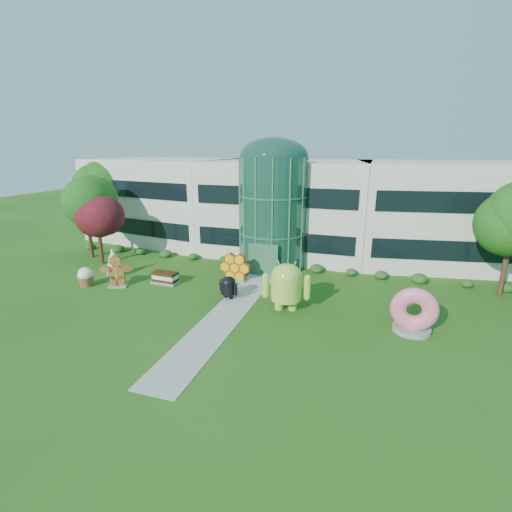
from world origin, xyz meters
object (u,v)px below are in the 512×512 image
(android_green, at_px, (286,283))
(android_black, at_px, (228,286))
(gingerbread, at_px, (117,271))
(donut, at_px, (414,309))

(android_green, relative_size, android_black, 1.92)
(android_green, distance_m, android_black, 4.55)
(android_black, xyz_separation_m, gingerbread, (-9.26, -0.46, 0.30))
(android_green, distance_m, donut, 7.95)
(donut, bearing_deg, android_green, 177.89)
(android_green, bearing_deg, android_black, 162.27)
(android_green, distance_m, gingerbread, 13.69)
(donut, bearing_deg, gingerbread, -179.18)
(android_green, xyz_separation_m, donut, (7.91, -0.69, -0.48))
(android_green, height_order, donut, android_green)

